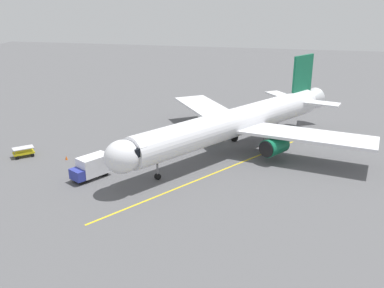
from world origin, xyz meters
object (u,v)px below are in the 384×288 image
object	(u,v)px
safety_cone_nose_right	(98,167)
safety_cone_wing_port	(66,158)
ground_crew_marshaller	(92,169)
baggage_cart_near_nose	(24,152)
airplane	(237,123)
safety_cone_nose_left	(72,171)
box_truck_portside	(91,167)

from	to	relation	value
safety_cone_nose_right	safety_cone_wing_port	world-z (taller)	same
ground_crew_marshaller	baggage_cart_near_nose	bearing A→B (deg)	-18.09
airplane	safety_cone_wing_port	world-z (taller)	airplane
ground_crew_marshaller	safety_cone_wing_port	distance (m)	6.81
safety_cone_nose_left	box_truck_portside	bearing A→B (deg)	162.63
box_truck_portside	safety_cone_nose_right	world-z (taller)	box_truck_portside
box_truck_portside	baggage_cart_near_nose	bearing A→B (deg)	-20.51
baggage_cart_near_nose	safety_cone_nose_left	xyz separation A→B (m)	(-8.74, 3.45, -0.38)
airplane	safety_cone_wing_port	size ratio (longest dim) A/B	64.49
safety_cone_nose_left	safety_cone_nose_right	world-z (taller)	same
safety_cone_nose_left	baggage_cart_near_nose	bearing A→B (deg)	-21.56
ground_crew_marshaller	baggage_cart_near_nose	xyz separation A→B (m)	(11.51, -3.76, -0.23)
airplane	safety_cone_nose_right	size ratio (longest dim) A/B	64.49
baggage_cart_near_nose	box_truck_portside	world-z (taller)	box_truck_portside
box_truck_portside	airplane	bearing A→B (deg)	-140.10
airplane	ground_crew_marshaller	world-z (taller)	airplane
ground_crew_marshaller	safety_cone_nose_left	size ratio (longest dim) A/B	3.11
safety_cone_nose_left	safety_cone_wing_port	size ratio (longest dim) A/B	1.00
safety_cone_nose_right	safety_cone_wing_port	xyz separation A→B (m)	(5.17, -1.83, 0.00)
box_truck_portside	safety_cone_wing_port	distance (m)	7.40
box_truck_portside	safety_cone_nose_right	xyz separation A→B (m)	(0.53, -2.76, -1.11)
box_truck_portside	safety_cone_nose_left	size ratio (longest dim) A/B	9.02
baggage_cart_near_nose	safety_cone_nose_left	bearing A→B (deg)	158.44
airplane	safety_cone_nose_right	bearing A→B (deg)	32.38
ground_crew_marshaller	safety_cone_nose_right	world-z (taller)	ground_crew_marshaller
ground_crew_marshaller	safety_cone_wing_port	world-z (taller)	ground_crew_marshaller
box_truck_portside	safety_cone_nose_left	bearing A→B (deg)	-17.37
airplane	baggage_cart_near_nose	distance (m)	28.48
airplane	box_truck_portside	xyz separation A→B (m)	(15.29, 12.79, -2.62)
box_truck_portside	safety_cone_nose_left	xyz separation A→B (m)	(2.97, -0.93, -1.11)
airplane	box_truck_portside	distance (m)	20.10
safety_cone_wing_port	baggage_cart_near_nose	bearing A→B (deg)	1.95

